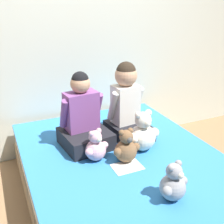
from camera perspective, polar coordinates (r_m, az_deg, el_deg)
ground_plane at (r=2.36m, az=2.96°, el=-18.25°), size 14.00×14.00×0.00m
wall_behind_bed at (r=2.83m, az=-7.02°, el=16.41°), size 8.00×0.06×2.50m
bed at (r=2.23m, az=3.07°, el=-14.26°), size 1.45×2.01×0.41m
child_on_left at (r=2.24m, az=-5.86°, el=-1.59°), size 0.40×0.41×0.61m
child_on_right at (r=2.36m, az=3.02°, el=1.32°), size 0.34×0.42×0.65m
teddy_bear_held_by_left_child at (r=2.07m, az=-3.33°, el=-7.17°), size 0.20×0.15×0.25m
teddy_bear_held_by_right_child at (r=2.20m, az=6.26°, el=-4.38°), size 0.28×0.21×0.33m
teddy_bear_between_children at (r=2.05m, az=2.86°, el=-7.27°), size 0.22×0.16×0.26m
teddy_bear_at_foot_of_bed at (r=1.74m, az=12.33°, el=-14.06°), size 0.20×0.16×0.25m
sign_card at (r=2.04m, az=3.12°, el=-11.06°), size 0.21×0.15×0.00m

